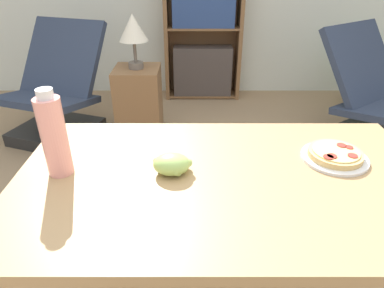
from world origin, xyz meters
name	(u,v)px	position (x,y,z in m)	size (l,w,h in m)	color
dining_table	(223,201)	(-0.02, -0.12, 0.63)	(1.31, 0.76, 0.73)	tan
pizza_on_plate	(335,155)	(0.35, -0.02, 0.75)	(0.22, 0.22, 0.04)	white
grape_bunch	(172,164)	(-0.19, -0.10, 0.76)	(0.12, 0.09, 0.07)	#A8CC66
drink_bottle	(54,136)	(-0.54, -0.10, 0.86)	(0.08, 0.08, 0.28)	pink
lounge_chair_near	(56,103)	(-1.21, 1.56, 0.29)	(0.83, 0.93, 0.88)	black
lounge_chair_far	(371,110)	(1.25, 1.41, 0.29)	(0.91, 0.99, 0.88)	black
bookshelf	(203,34)	(-0.02, 2.46, 0.64)	(0.75, 0.27, 1.40)	brown
side_table	(139,104)	(-0.54, 1.51, 0.29)	(0.34, 0.34, 0.58)	brown
table_lamp	(133,30)	(-0.54, 1.51, 0.86)	(0.21, 0.21, 0.39)	#665B51
potted_plant_floor	(368,76)	(1.56, 2.17, 0.31)	(0.43, 0.37, 0.59)	#BCB2A3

